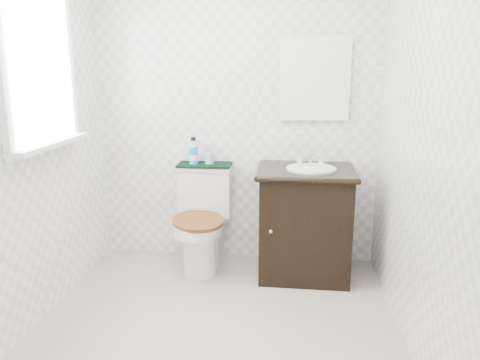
% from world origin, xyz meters
% --- Properties ---
extents(floor, '(2.40, 2.40, 0.00)m').
position_xyz_m(floor, '(0.00, 0.00, 0.00)').
color(floor, beige).
rests_on(floor, ground).
extents(wall_back, '(2.40, 0.00, 2.40)m').
position_xyz_m(wall_back, '(0.00, 1.20, 1.20)').
color(wall_back, white).
rests_on(wall_back, ground).
extents(wall_front, '(2.40, 0.00, 2.40)m').
position_xyz_m(wall_front, '(0.00, -1.20, 1.20)').
color(wall_front, white).
rests_on(wall_front, ground).
extents(wall_left, '(0.00, 2.40, 2.40)m').
position_xyz_m(wall_left, '(-1.10, 0.00, 1.20)').
color(wall_left, white).
rests_on(wall_left, ground).
extents(wall_right, '(0.00, 2.40, 2.40)m').
position_xyz_m(wall_right, '(1.10, 0.00, 1.20)').
color(wall_right, white).
rests_on(wall_right, ground).
extents(window, '(0.02, 0.70, 0.90)m').
position_xyz_m(window, '(-1.07, 0.25, 1.55)').
color(window, white).
rests_on(window, wall_left).
extents(mirror, '(0.50, 0.02, 0.60)m').
position_xyz_m(mirror, '(0.60, 1.18, 1.45)').
color(mirror, silver).
rests_on(mirror, wall_back).
extents(toilet, '(0.47, 0.66, 0.78)m').
position_xyz_m(toilet, '(-0.24, 0.97, 0.35)').
color(toilet, white).
rests_on(toilet, floor).
extents(vanity, '(0.70, 0.60, 0.92)m').
position_xyz_m(vanity, '(0.55, 0.90, 0.43)').
color(vanity, black).
rests_on(vanity, floor).
extents(trash_bin, '(0.25, 0.22, 0.30)m').
position_xyz_m(trash_bin, '(0.45, 1.10, 0.15)').
color(trash_bin, silver).
rests_on(trash_bin, floor).
extents(towel, '(0.42, 0.22, 0.02)m').
position_xyz_m(towel, '(-0.24, 1.09, 0.79)').
color(towel, black).
rests_on(towel, toilet).
extents(mouthwash_bottle, '(0.07, 0.07, 0.21)m').
position_xyz_m(mouthwash_bottle, '(-0.32, 1.08, 0.90)').
color(mouthwash_bottle, '#1B89EC').
rests_on(mouthwash_bottle, towel).
extents(cup, '(0.07, 0.07, 0.09)m').
position_xyz_m(cup, '(-0.20, 1.10, 0.85)').
color(cup, '#8AB5E2').
rests_on(cup, towel).
extents(soap_bar, '(0.08, 0.05, 0.02)m').
position_xyz_m(soap_bar, '(0.53, 1.02, 0.83)').
color(soap_bar, '#187368').
rests_on(soap_bar, vanity).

